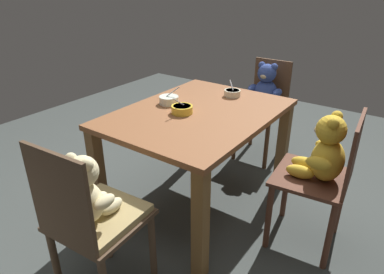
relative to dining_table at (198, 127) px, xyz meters
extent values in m
cube|color=#3E4442|center=(0.00, 0.00, -0.62)|extent=(5.20, 5.20, 0.04)
cube|color=brown|center=(0.00, 0.00, 0.10)|extent=(1.19, 0.89, 0.03)
cube|color=brown|center=(-0.55, -0.39, -0.26)|extent=(0.07, 0.07, 0.68)
cube|color=brown|center=(0.55, -0.39, -0.26)|extent=(0.07, 0.07, 0.68)
cube|color=brown|center=(-0.55, 0.39, -0.26)|extent=(0.07, 0.07, 0.68)
cube|color=brown|center=(0.55, 0.39, -0.26)|extent=(0.07, 0.07, 0.68)
cube|color=#563123|center=(0.06, -0.75, -0.14)|extent=(0.45, 0.44, 0.02)
cube|color=#563123|center=(0.08, -0.94, 0.07)|extent=(0.38, 0.05, 0.39)
cylinder|color=#563123|center=(0.22, -0.57, -0.38)|extent=(0.04, 0.04, 0.44)
cylinder|color=#563123|center=(-0.13, -0.60, -0.38)|extent=(0.04, 0.04, 0.44)
cylinder|color=#563123|center=(0.25, -0.91, -0.38)|extent=(0.04, 0.04, 0.44)
cylinder|color=#563123|center=(-0.10, -0.94, -0.38)|extent=(0.04, 0.04, 0.44)
ellipsoid|color=gold|center=(0.07, -0.82, -0.01)|extent=(0.23, 0.20, 0.24)
ellipsoid|color=beige|center=(0.06, -0.76, -0.02)|extent=(0.12, 0.07, 0.15)
sphere|color=gold|center=(0.06, -0.81, 0.17)|extent=(0.16, 0.16, 0.16)
ellipsoid|color=beige|center=(0.06, -0.75, 0.16)|extent=(0.07, 0.06, 0.05)
sphere|color=gold|center=(0.12, -0.82, 0.23)|extent=(0.06, 0.06, 0.06)
sphere|color=gold|center=(0.01, -0.83, 0.23)|extent=(0.06, 0.06, 0.06)
ellipsoid|color=gold|center=(0.18, -0.78, 0.02)|extent=(0.08, 0.14, 0.07)
ellipsoid|color=gold|center=(-0.06, -0.81, 0.02)|extent=(0.08, 0.14, 0.07)
ellipsoid|color=gold|center=(0.11, -0.69, -0.09)|extent=(0.09, 0.16, 0.07)
ellipsoid|color=gold|center=(0.00, -0.70, -0.09)|extent=(0.09, 0.16, 0.07)
cube|color=#4D3827|center=(-0.91, -0.06, -0.14)|extent=(0.43, 0.42, 0.02)
cube|color=#4D3827|center=(-1.10, -0.07, 0.09)|extent=(0.04, 0.36, 0.44)
cylinder|color=#4D3827|center=(-0.72, -0.21, -0.38)|extent=(0.04, 0.04, 0.44)
cylinder|color=#4D3827|center=(-0.75, 0.12, -0.38)|extent=(0.04, 0.04, 0.44)
cylinder|color=#4D3827|center=(-1.09, 0.09, -0.38)|extent=(0.04, 0.04, 0.44)
cube|color=tan|center=(-0.91, -0.06, -0.11)|extent=(0.39, 0.39, 0.04)
ellipsoid|color=beige|center=(-0.98, -0.07, 0.00)|extent=(0.16, 0.18, 0.20)
ellipsoid|color=#D7C288|center=(-0.93, -0.06, -0.01)|extent=(0.06, 0.10, 0.12)
sphere|color=beige|center=(-0.97, -0.06, 0.16)|extent=(0.14, 0.14, 0.14)
ellipsoid|color=#D7C288|center=(-0.92, -0.06, 0.15)|extent=(0.05, 0.06, 0.04)
sphere|color=beige|center=(-0.97, -0.11, 0.21)|extent=(0.05, 0.05, 0.05)
sphere|color=beige|center=(-0.98, -0.02, 0.21)|extent=(0.05, 0.05, 0.05)
ellipsoid|color=beige|center=(-0.95, -0.16, 0.03)|extent=(0.12, 0.06, 0.06)
ellipsoid|color=beige|center=(-0.96, 0.03, 0.03)|extent=(0.12, 0.06, 0.06)
ellipsoid|color=beige|center=(-0.87, -0.11, -0.07)|extent=(0.13, 0.07, 0.06)
ellipsoid|color=beige|center=(-0.87, -0.01, -0.07)|extent=(0.13, 0.07, 0.06)
cube|color=#533622|center=(0.91, -0.04, -0.14)|extent=(0.41, 0.37, 0.02)
cube|color=#533622|center=(1.10, -0.03, 0.06)|extent=(0.02, 0.33, 0.38)
cylinder|color=#533622|center=(0.73, 0.11, -0.38)|extent=(0.04, 0.04, 0.44)
cylinder|color=#533622|center=(0.73, -0.19, -0.38)|extent=(0.04, 0.04, 0.44)
cylinder|color=#533622|center=(1.08, 0.12, -0.38)|extent=(0.04, 0.04, 0.44)
cylinder|color=#533622|center=(1.08, -0.18, -0.38)|extent=(0.04, 0.04, 0.44)
ellipsoid|color=#344991|center=(0.98, -0.04, -0.01)|extent=(0.18, 0.21, 0.23)
ellipsoid|color=#CBB489|center=(0.92, -0.04, -0.03)|extent=(0.06, 0.11, 0.14)
sphere|color=#344991|center=(0.97, -0.04, 0.16)|extent=(0.16, 0.16, 0.16)
ellipsoid|color=#CBB489|center=(0.91, -0.04, 0.15)|extent=(0.06, 0.06, 0.05)
sphere|color=#344991|center=(0.98, 0.02, 0.22)|extent=(0.06, 0.06, 0.06)
sphere|color=#344991|center=(0.98, -0.09, 0.22)|extent=(0.06, 0.06, 0.06)
ellipsoid|color=#344991|center=(0.95, 0.08, 0.01)|extent=(0.13, 0.07, 0.07)
ellipsoid|color=#344991|center=(0.95, -0.15, 0.01)|extent=(0.13, 0.07, 0.07)
ellipsoid|color=#344991|center=(0.85, 0.02, -0.10)|extent=(0.15, 0.07, 0.07)
ellipsoid|color=#344991|center=(0.85, -0.09, -0.10)|extent=(0.15, 0.07, 0.07)
cylinder|color=beige|center=(0.39, -0.03, 0.14)|extent=(0.12, 0.12, 0.05)
cylinder|color=beige|center=(0.39, -0.03, 0.12)|extent=(0.06, 0.06, 0.01)
cylinder|color=beige|center=(0.39, -0.03, 0.16)|extent=(0.10, 0.10, 0.01)
cylinder|color=#BCBCC1|center=(0.41, -0.01, 0.19)|extent=(0.06, 0.07, 0.06)
ellipsoid|color=#BCBCC1|center=(0.39, -0.04, 0.15)|extent=(0.04, 0.04, 0.01)
cylinder|color=yellow|center=(-0.09, 0.06, 0.14)|extent=(0.14, 0.14, 0.05)
cylinder|color=yellow|center=(-0.09, 0.06, 0.12)|extent=(0.08, 0.08, 0.01)
cylinder|color=beige|center=(-0.09, 0.06, 0.16)|extent=(0.11, 0.11, 0.01)
cylinder|color=#BCBCC1|center=(-0.12, 0.07, 0.20)|extent=(0.09, 0.02, 0.07)
ellipsoid|color=#BCBCC1|center=(-0.08, 0.06, 0.16)|extent=(0.04, 0.03, 0.01)
cylinder|color=silver|center=(0.00, 0.24, 0.14)|extent=(0.13, 0.13, 0.05)
cylinder|color=silver|center=(0.00, 0.24, 0.12)|extent=(0.07, 0.07, 0.01)
cylinder|color=#CBBF85|center=(0.00, 0.24, 0.16)|extent=(0.11, 0.11, 0.01)
cylinder|color=#BCBCC1|center=(0.02, 0.22, 0.20)|extent=(0.07, 0.07, 0.07)
ellipsoid|color=#BCBCC1|center=(-0.01, 0.25, 0.16)|extent=(0.04, 0.04, 0.01)
camera|label=1|loc=(-1.72, -1.18, 0.92)|focal=32.24mm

